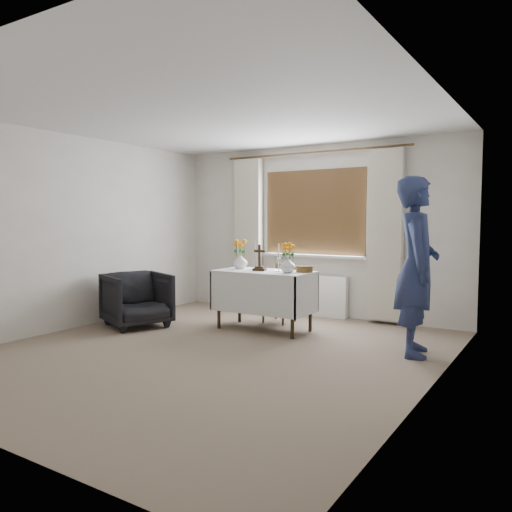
% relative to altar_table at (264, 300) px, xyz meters
% --- Properties ---
extents(ground, '(5.00, 5.00, 0.00)m').
position_rel_altar_table_xyz_m(ground, '(0.09, -1.21, -0.38)').
color(ground, gray).
rests_on(ground, ground).
extents(altar_table, '(1.24, 0.64, 0.76)m').
position_rel_altar_table_xyz_m(altar_table, '(0.00, 0.00, 0.00)').
color(altar_table, silver).
rests_on(altar_table, ground).
extents(wooden_chair, '(0.39, 0.39, 0.81)m').
position_rel_altar_table_xyz_m(wooden_chair, '(-0.08, 0.53, 0.02)').
color(wooden_chair, brown).
rests_on(wooden_chair, ground).
extents(armchair, '(1.02, 1.01, 0.72)m').
position_rel_altar_table_xyz_m(armchair, '(-1.53, -0.72, -0.02)').
color(armchair, black).
rests_on(armchair, ground).
extents(person, '(0.62, 0.78, 1.86)m').
position_rel_altar_table_xyz_m(person, '(1.95, -0.16, 0.55)').
color(person, navy).
rests_on(person, ground).
extents(radiator, '(1.10, 0.10, 0.60)m').
position_rel_altar_table_xyz_m(radiator, '(0.09, 1.21, -0.08)').
color(radiator, white).
rests_on(radiator, ground).
extents(wooden_cross, '(0.18, 0.15, 0.33)m').
position_rel_altar_table_xyz_m(wooden_cross, '(-0.05, -0.03, 0.55)').
color(wooden_cross, black).
rests_on(wooden_cross, altar_table).
extents(candlestick_left, '(0.12, 0.12, 0.37)m').
position_rel_altar_table_xyz_m(candlestick_left, '(-0.16, 0.04, 0.56)').
color(candlestick_left, silver).
rests_on(candlestick_left, altar_table).
extents(candlestick_right, '(0.13, 0.13, 0.35)m').
position_rel_altar_table_xyz_m(candlestick_right, '(0.19, 0.04, 0.56)').
color(candlestick_right, silver).
rests_on(candlestick_right, altar_table).
extents(flower_vase_left, '(0.21, 0.21, 0.20)m').
position_rel_altar_table_xyz_m(flower_vase_left, '(-0.41, 0.06, 0.48)').
color(flower_vase_left, silver).
rests_on(flower_vase_left, altar_table).
extents(flower_vase_right, '(0.20, 0.20, 0.19)m').
position_rel_altar_table_xyz_m(flower_vase_right, '(0.37, -0.04, 0.48)').
color(flower_vase_right, silver).
rests_on(flower_vase_right, altar_table).
extents(wicker_basket, '(0.26, 0.26, 0.08)m').
position_rel_altar_table_xyz_m(wicker_basket, '(0.50, 0.14, 0.42)').
color(wicker_basket, brown).
rests_on(wicker_basket, altar_table).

